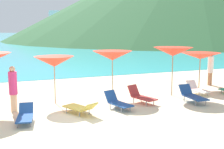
{
  "coord_description": "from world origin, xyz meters",
  "views": [
    {
      "loc": [
        -2.38,
        -9.8,
        3.17
      ],
      "look_at": [
        2.35,
        1.96,
        1.2
      ],
      "focal_mm": 45.35,
      "sensor_mm": 36.0,
      "label": 1
    }
  ],
  "objects_px": {
    "umbrella_4": "(112,56)",
    "lounge_chair_5": "(118,102)",
    "umbrella_3": "(54,62)",
    "umbrella_5": "(173,52)",
    "lounge_chair_9": "(192,95)",
    "umbrella_6": "(200,56)",
    "beachgoer_0": "(210,68)",
    "lounge_chair_3": "(25,115)",
    "beachgoer_1": "(13,88)",
    "lounge_chair_1": "(197,89)",
    "cruise_ship": "(83,25)",
    "lounge_chair_8": "(141,96)",
    "lounge_chair_4": "(80,107)"
  },
  "relations": [
    {
      "from": "lounge_chair_1",
      "to": "cruise_ship",
      "type": "distance_m",
      "value": 190.87
    },
    {
      "from": "lounge_chair_5",
      "to": "lounge_chair_3",
      "type": "bearing_deg",
      "value": 170.97
    },
    {
      "from": "lounge_chair_3",
      "to": "beachgoer_1",
      "type": "bearing_deg",
      "value": 110.22
    },
    {
      "from": "lounge_chair_8",
      "to": "beachgoer_0",
      "type": "bearing_deg",
      "value": 3.86
    },
    {
      "from": "lounge_chair_8",
      "to": "lounge_chair_3",
      "type": "bearing_deg",
      "value": 173.13
    },
    {
      "from": "beachgoer_0",
      "to": "beachgoer_1",
      "type": "xyz_separation_m",
      "value": [
        -10.97,
        -1.5,
        -0.07
      ]
    },
    {
      "from": "umbrella_6",
      "to": "beachgoer_0",
      "type": "distance_m",
      "value": 1.53
    },
    {
      "from": "cruise_ship",
      "to": "lounge_chair_9",
      "type": "bearing_deg",
      "value": -91.23
    },
    {
      "from": "lounge_chair_3",
      "to": "lounge_chair_9",
      "type": "height_order",
      "value": "lounge_chair_9"
    },
    {
      "from": "lounge_chair_9",
      "to": "beachgoer_1",
      "type": "xyz_separation_m",
      "value": [
        -7.49,
        1.41,
        0.65
      ]
    },
    {
      "from": "umbrella_5",
      "to": "lounge_chair_3",
      "type": "distance_m",
      "value": 7.51
    },
    {
      "from": "umbrella_4",
      "to": "lounge_chair_3",
      "type": "bearing_deg",
      "value": -151.27
    },
    {
      "from": "lounge_chair_1",
      "to": "beachgoer_1",
      "type": "distance_m",
      "value": 8.8
    },
    {
      "from": "umbrella_3",
      "to": "lounge_chair_9",
      "type": "height_order",
      "value": "umbrella_3"
    },
    {
      "from": "umbrella_4",
      "to": "beachgoer_0",
      "type": "relative_size",
      "value": 1.16
    },
    {
      "from": "lounge_chair_5",
      "to": "lounge_chair_1",
      "type": "bearing_deg",
      "value": -2.86
    },
    {
      "from": "umbrella_5",
      "to": "lounge_chair_9",
      "type": "xyz_separation_m",
      "value": [
        0.12,
        -1.46,
        -1.85
      ]
    },
    {
      "from": "umbrella_6",
      "to": "lounge_chair_9",
      "type": "distance_m",
      "value": 3.61
    },
    {
      "from": "lounge_chair_1",
      "to": "umbrella_5",
      "type": "bearing_deg",
      "value": 172.81
    },
    {
      "from": "lounge_chair_3",
      "to": "lounge_chair_8",
      "type": "height_order",
      "value": "lounge_chair_8"
    },
    {
      "from": "umbrella_4",
      "to": "cruise_ship",
      "type": "xyz_separation_m",
      "value": [
        51.95,
        183.81,
        5.42
      ]
    },
    {
      "from": "umbrella_5",
      "to": "lounge_chair_1",
      "type": "height_order",
      "value": "umbrella_5"
    },
    {
      "from": "umbrella_3",
      "to": "lounge_chair_8",
      "type": "distance_m",
      "value": 4.08
    },
    {
      "from": "lounge_chair_1",
      "to": "beachgoer_1",
      "type": "xyz_separation_m",
      "value": [
        -8.77,
        0.13,
        0.7
      ]
    },
    {
      "from": "lounge_chair_8",
      "to": "cruise_ship",
      "type": "relative_size",
      "value": 0.02
    },
    {
      "from": "lounge_chair_5",
      "to": "lounge_chair_9",
      "type": "xyz_separation_m",
      "value": [
        3.54,
        -0.23,
        0.02
      ]
    },
    {
      "from": "umbrella_4",
      "to": "lounge_chair_5",
      "type": "height_order",
      "value": "umbrella_4"
    },
    {
      "from": "umbrella_3",
      "to": "umbrella_6",
      "type": "relative_size",
      "value": 0.95
    },
    {
      "from": "beachgoer_0",
      "to": "lounge_chair_8",
      "type": "bearing_deg",
      "value": -47.93
    },
    {
      "from": "umbrella_4",
      "to": "umbrella_5",
      "type": "distance_m",
      "value": 2.96
    },
    {
      "from": "umbrella_6",
      "to": "lounge_chair_5",
      "type": "bearing_deg",
      "value": -159.77
    },
    {
      "from": "lounge_chair_4",
      "to": "beachgoer_0",
      "type": "xyz_separation_m",
      "value": [
        8.65,
        2.86,
        0.75
      ]
    },
    {
      "from": "lounge_chair_4",
      "to": "lounge_chair_8",
      "type": "bearing_deg",
      "value": 167.92
    },
    {
      "from": "umbrella_5",
      "to": "lounge_chair_8",
      "type": "xyz_separation_m",
      "value": [
        -2.08,
        -0.72,
        -1.85
      ]
    },
    {
      "from": "umbrella_6",
      "to": "lounge_chair_3",
      "type": "xyz_separation_m",
      "value": [
        -9.48,
        -2.54,
        -1.55
      ]
    },
    {
      "from": "lounge_chair_5",
      "to": "cruise_ship",
      "type": "height_order",
      "value": "cruise_ship"
    },
    {
      "from": "umbrella_3",
      "to": "beachgoer_1",
      "type": "bearing_deg",
      "value": -159.64
    },
    {
      "from": "lounge_chair_1",
      "to": "lounge_chair_4",
      "type": "relative_size",
      "value": 0.84
    },
    {
      "from": "lounge_chair_1",
      "to": "lounge_chair_3",
      "type": "relative_size",
      "value": 0.93
    },
    {
      "from": "beachgoer_0",
      "to": "cruise_ship",
      "type": "xyz_separation_m",
      "value": [
        45.47,
        183.05,
        6.4
      ]
    },
    {
      "from": "beachgoer_0",
      "to": "cruise_ship",
      "type": "distance_m",
      "value": 188.73
    },
    {
      "from": "lounge_chair_8",
      "to": "beachgoer_0",
      "type": "height_order",
      "value": "beachgoer_0"
    },
    {
      "from": "umbrella_6",
      "to": "lounge_chair_3",
      "type": "height_order",
      "value": "umbrella_6"
    },
    {
      "from": "umbrella_6",
      "to": "cruise_ship",
      "type": "distance_m",
      "value": 189.51
    },
    {
      "from": "umbrella_3",
      "to": "lounge_chair_1",
      "type": "height_order",
      "value": "umbrella_3"
    },
    {
      "from": "umbrella_3",
      "to": "umbrella_5",
      "type": "bearing_deg",
      "value": -6.11
    },
    {
      "from": "beachgoer_1",
      "to": "lounge_chair_5",
      "type": "bearing_deg",
      "value": 92.64
    },
    {
      "from": "lounge_chair_1",
      "to": "lounge_chair_8",
      "type": "xyz_separation_m",
      "value": [
        -3.48,
        -0.55,
        0.06
      ]
    },
    {
      "from": "lounge_chair_3",
      "to": "lounge_chair_8",
      "type": "relative_size",
      "value": 0.95
    },
    {
      "from": "lounge_chair_9",
      "to": "cruise_ship",
      "type": "distance_m",
      "value": 192.43
    }
  ]
}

